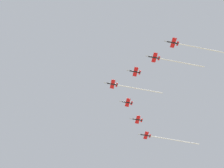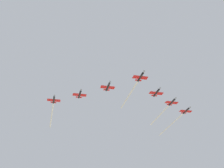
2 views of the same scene
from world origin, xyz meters
name	(u,v)px [view 2 (image 2 of 2)]	position (x,y,z in m)	size (l,w,h in m)	color
jet_lead	(134,87)	(-30.03, 8.97, 218.56)	(44.16, 24.10, 2.36)	black
jet_port_inner	(157,93)	(-25.91, 23.08, 218.21)	(10.95, 8.60, 2.36)	black
jet_starboard_inner	(108,87)	(-39.19, -2.53, 218.91)	(10.95, 8.60, 2.36)	black
jet_port_outer	(165,110)	(-40.97, 47.15, 218.86)	(42.97, 23.48, 2.36)	black
jet_starboard_outer	(80,94)	(-56.53, -9.79, 218.26)	(10.95, 8.60, 2.36)	black
jet_center_rear	(176,120)	(-47.99, 67.04, 218.81)	(51.82, 28.08, 2.36)	black
jet_port_trail	(52,110)	(-87.20, -10.13, 218.30)	(50.35, 27.31, 2.36)	black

